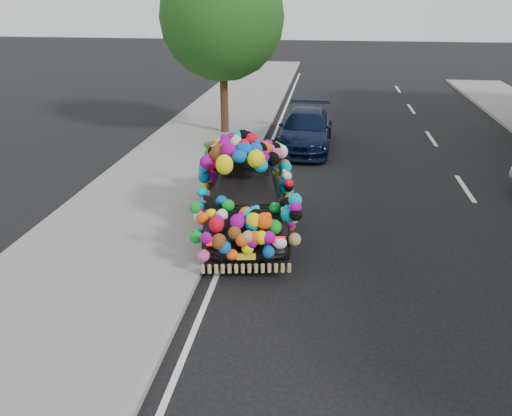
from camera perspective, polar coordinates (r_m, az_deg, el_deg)
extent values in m
plane|color=black|center=(9.33, 8.07, -7.66)|extent=(100.00, 100.00, 0.00)
cube|color=gray|center=(10.17, -16.99, -5.37)|extent=(4.00, 60.00, 0.12)
cube|color=gray|center=(9.55, -6.22, -6.34)|extent=(0.15, 60.00, 0.13)
cylinder|color=#332114|center=(18.21, -3.66, 12.52)|extent=(0.28, 0.28, 2.73)
sphere|color=#1A4813|center=(17.90, -3.90, 20.93)|extent=(4.20, 4.20, 4.20)
imported|color=black|center=(10.73, -1.25, 1.18)|extent=(2.40, 4.49, 1.45)
cube|color=red|center=(8.77, -4.99, -3.84)|extent=(0.23, 0.10, 0.14)
cube|color=red|center=(8.77, 2.65, -3.76)|extent=(0.23, 0.10, 0.14)
cube|color=yellow|center=(8.88, -1.16, -5.56)|extent=(0.34, 0.10, 0.12)
imported|color=black|center=(16.85, 5.67, 8.92)|extent=(1.82, 4.22, 1.21)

